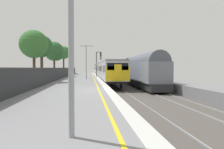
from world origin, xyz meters
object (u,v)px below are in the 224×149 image
Objects in this scene: speed_limit_sign at (96,68)px; background_tree_back at (55,52)px; background_tree_centre at (33,45)px; freight_train_adjacent_track at (118,69)px; signal_gantry at (98,61)px; background_tree_left at (42,47)px; commuter_train_at_platform at (102,69)px; background_tree_right at (63,53)px; platform_lamp_mid at (86,59)px.

background_tree_back is at bearing 150.44° from speed_limit_sign.
background_tree_back is at bearing 90.96° from background_tree_centre.
freight_train_adjacent_track is 8.78× the size of background_tree_back.
background_tree_left is at bearing -139.85° from signal_gantry.
background_tree_left is at bearing -118.25° from commuter_train_at_platform.
background_tree_right reaches higher than signal_gantry.
speed_limit_sign is 15.01m from background_tree_centre.
background_tree_back is at bearing 118.84° from platform_lamp_mid.
background_tree_left is 21.68m from background_tree_right.
freight_train_adjacent_track reaches higher than commuter_train_at_platform.
platform_lamp_mid is at bearing -102.68° from signal_gantry.
signal_gantry is (-1.47, -11.83, 1.74)m from commuter_train_at_platform.
background_tree_right is at bearing 90.15° from background_tree_centre.
background_tree_back is (-8.21, 4.65, 3.25)m from speed_limit_sign.
background_tree_right is (-0.07, 29.00, 1.07)m from background_tree_centre.
signal_gantry is at bearing 60.84° from background_tree_centre.
background_tree_back is (-14.06, -7.44, 3.42)m from freight_train_adjacent_track.
background_tree_back is (-0.29, 17.09, 0.45)m from background_tree_centre.
background_tree_left is at bearing 163.95° from platform_lamp_mid.
background_tree_right reaches higher than speed_limit_sign.
background_tree_left reaches higher than speed_limit_sign.
platform_lamp_mid is at bearing -75.21° from background_tree_right.
commuter_train_at_platform is 28.60m from background_tree_centre.
platform_lamp_mid is 0.73× the size of background_tree_back.
background_tree_centre is at bearing -119.30° from freight_train_adjacent_track.
commuter_train_at_platform is at bearing 80.41° from platform_lamp_mid.
platform_lamp_mid is 8.30m from background_tree_centre.
commuter_train_at_platform is 4.56m from freight_train_adjacent_track.
background_tree_left is (-6.80, 1.96, 1.87)m from platform_lamp_mid.
signal_gantry is 0.72× the size of background_tree_left.
background_tree_left is at bearing -91.50° from background_tree_right.
signal_gantry is at bearing 81.15° from speed_limit_sign.
signal_gantry is 0.69× the size of background_tree_back.
freight_train_adjacent_track is 9.06× the size of background_tree_left.
speed_limit_sign is 18.79m from background_tree_right.
background_tree_centre is (-6.16, -5.38, 1.39)m from platform_lamp_mid.
signal_gantry is 0.78× the size of background_tree_centre.
background_tree_centre is (0.64, -7.33, -0.48)m from background_tree_left.
background_tree_left is 7.38m from background_tree_centre.
background_tree_centre is 0.89× the size of background_tree_back.
commuter_train_at_platform is at bearing 69.91° from background_tree_centre.
background_tree_back reaches higher than signal_gantry.
speed_limit_sign is (-1.85, -14.26, 0.33)m from commuter_train_at_platform.
platform_lamp_mid is at bearing -111.66° from freight_train_adjacent_track.
background_tree_left is at bearing 94.98° from background_tree_centre.
platform_lamp_mid is 0.82× the size of background_tree_centre.
speed_limit_sign is at bearing 30.81° from background_tree_left.
freight_train_adjacent_track is 13.44m from speed_limit_sign.
background_tree_back reaches higher than background_tree_centre.
background_tree_left is at bearing -129.95° from freight_train_adjacent_track.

